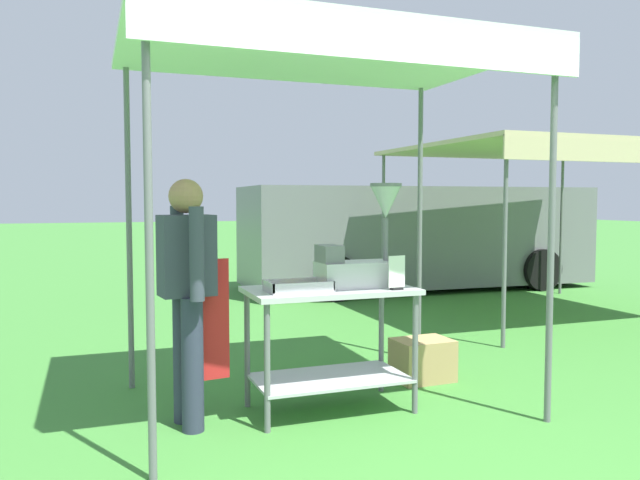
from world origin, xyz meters
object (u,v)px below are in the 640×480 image
object	(u,v)px
donut_fryer	(363,253)
stall_canopy	(325,64)
menu_sign	(397,275)
vendor	(188,289)
van_grey	(417,236)
donut_cart	(330,323)
neighbour_tent	(544,152)
donut_tray	(299,288)
supply_crate	(422,360)

from	to	relation	value
donut_fryer	stall_canopy	bearing A→B (deg)	153.00
stall_canopy	menu_sign	world-z (taller)	stall_canopy
vendor	van_grey	bearing A→B (deg)	48.92
donut_cart	menu_sign	size ratio (longest dim) A/B	4.97
menu_sign	neighbour_tent	world-z (taller)	neighbour_tent
donut_tray	neighbour_tent	bearing A→B (deg)	31.68
menu_sign	donut_tray	bearing A→B (deg)	165.85
menu_sign	supply_crate	size ratio (longest dim) A/B	0.49
donut_fryer	vendor	distance (m)	1.23
van_grey	donut_tray	bearing A→B (deg)	-125.81
stall_canopy	menu_sign	distance (m)	1.55
menu_sign	vendor	xyz separation A→B (m)	(-1.37, 0.26, -0.06)
donut_fryer	supply_crate	xyz separation A→B (m)	(0.74, 0.44, -0.94)
neighbour_tent	donut_cart	bearing A→B (deg)	-147.47
vendor	neighbour_tent	size ratio (longest dim) A/B	0.49
donut_tray	menu_sign	xyz separation A→B (m)	(0.65, -0.16, 0.08)
donut_fryer	neighbour_tent	xyz separation A→B (m)	(3.61, 2.48, 0.98)
stall_canopy	donut_cart	distance (m)	1.81
donut_tray	menu_sign	distance (m)	0.67
neighbour_tent	supply_crate	bearing A→B (deg)	-144.64
donut_fryer	neighbour_tent	size ratio (longest dim) A/B	0.22
vendor	donut_tray	bearing A→B (deg)	-7.34
donut_tray	supply_crate	xyz separation A→B (m)	(1.22, 0.49, -0.72)
van_grey	neighbour_tent	bearing A→B (deg)	-85.40
donut_tray	vendor	bearing A→B (deg)	172.66
stall_canopy	neighbour_tent	size ratio (longest dim) A/B	0.83
vendor	menu_sign	bearing A→B (deg)	-10.58
donut_cart	donut_fryer	bearing A→B (deg)	-5.21
stall_canopy	neighbour_tent	world-z (taller)	stall_canopy
stall_canopy	van_grey	bearing A→B (deg)	55.10
stall_canopy	vendor	distance (m)	1.81
supply_crate	neighbour_tent	bearing A→B (deg)	35.36
supply_crate	menu_sign	bearing A→B (deg)	-131.54
donut_cart	vendor	size ratio (longest dim) A/B	0.72
stall_canopy	neighbour_tent	distance (m)	4.53
neighbour_tent	menu_sign	bearing A→B (deg)	-142.06
vendor	donut_cart	bearing A→B (deg)	-1.12
stall_canopy	donut_cart	world-z (taller)	stall_canopy
donut_tray	donut_fryer	xyz separation A→B (m)	(0.49, 0.05, 0.22)
stall_canopy	donut_cart	bearing A→B (deg)	-90.00
donut_cart	van_grey	distance (m)	6.42
donut_cart	donut_fryer	distance (m)	0.54
donut_fryer	donut_cart	bearing A→B (deg)	174.79
vendor	supply_crate	size ratio (longest dim) A/B	3.42
vendor	supply_crate	bearing A→B (deg)	11.49
stall_canopy	vendor	size ratio (longest dim) A/B	1.71
menu_sign	van_grey	distance (m)	6.41
donut_cart	neighbour_tent	distance (m)	4.80
stall_canopy	donut_tray	xyz separation A→B (m)	(-0.25, -0.17, -1.53)
donut_cart	donut_fryer	world-z (taller)	donut_fryer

